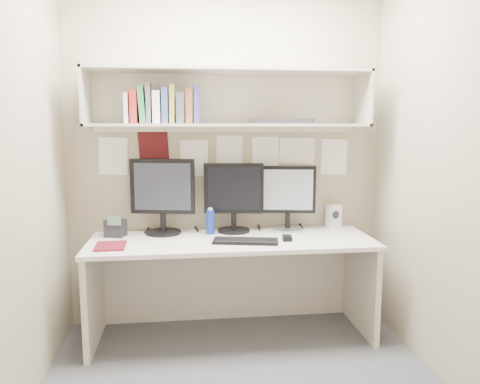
{
  "coord_description": "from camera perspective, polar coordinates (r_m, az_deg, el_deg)",
  "views": [
    {
      "loc": [
        -0.34,
        -2.58,
        1.53
      ],
      "look_at": [
        0.02,
        0.35,
        1.11
      ],
      "focal_mm": 35.0,
      "sensor_mm": 36.0,
      "label": 1
    }
  ],
  "objects": [
    {
      "name": "floor",
      "position": [
        3.01,
        0.43,
        -22.31
      ],
      "size": [
        2.4,
        2.0,
        0.01
      ],
      "primitive_type": "cube",
      "color": "#45454A",
      "rests_on": "ground"
    },
    {
      "name": "wall_back",
      "position": [
        3.6,
        -1.63,
        4.51
      ],
      "size": [
        2.4,
        0.02,
        2.6
      ],
      "primitive_type": "cube",
      "color": "gray",
      "rests_on": "ground"
    },
    {
      "name": "wall_front",
      "position": [
        1.63,
        5.06,
        0.04
      ],
      "size": [
        2.4,
        0.02,
        2.6
      ],
      "primitive_type": "cube",
      "color": "gray",
      "rests_on": "ground"
    },
    {
      "name": "wall_left",
      "position": [
        2.73,
        -25.45,
        2.55
      ],
      "size": [
        0.02,
        2.0,
        2.6
      ],
      "primitive_type": "cube",
      "color": "gray",
      "rests_on": "ground"
    },
    {
      "name": "wall_right",
      "position": [
        3.01,
        23.78,
        3.1
      ],
      "size": [
        0.02,
        2.0,
        2.6
      ],
      "primitive_type": "cube",
      "color": "gray",
      "rests_on": "ground"
    },
    {
      "name": "desk",
      "position": [
        3.45,
        -1.0,
        -11.56
      ],
      "size": [
        2.0,
        0.7,
        0.73
      ],
      "color": "silver",
      "rests_on": "floor"
    },
    {
      "name": "overhead_hutch",
      "position": [
        3.46,
        -1.43,
        11.32
      ],
      "size": [
        2.0,
        0.38,
        0.4
      ],
      "color": "beige",
      "rests_on": "wall_back"
    },
    {
      "name": "pinned_papers",
      "position": [
        3.6,
        -1.62,
        3.71
      ],
      "size": [
        1.92,
        0.01,
        0.48
      ],
      "primitive_type": null,
      "color": "white",
      "rests_on": "wall_back"
    },
    {
      "name": "monitor_left",
      "position": [
        3.48,
        -9.42,
        -0.27
      ],
      "size": [
        0.47,
        0.26,
        0.56
      ],
      "rotation": [
        0.0,
        0.0,
        -0.2
      ],
      "color": "black",
      "rests_on": "desk"
    },
    {
      "name": "monitor_center",
      "position": [
        3.5,
        -0.78,
        -0.39
      ],
      "size": [
        0.45,
        0.24,
        0.52
      ],
      "rotation": [
        0.0,
        0.0,
        -0.13
      ],
      "color": "black",
      "rests_on": "desk"
    },
    {
      "name": "monitor_right",
      "position": [
        3.57,
        5.84,
        -0.44
      ],
      "size": [
        0.42,
        0.23,
        0.49
      ],
      "rotation": [
        0.0,
        0.0,
        -0.17
      ],
      "color": "#A5A5AA",
      "rests_on": "desk"
    },
    {
      "name": "keyboard",
      "position": [
        3.22,
        0.69,
        -6.0
      ],
      "size": [
        0.47,
        0.24,
        0.02
      ],
      "primitive_type": "cube",
      "rotation": [
        0.0,
        0.0,
        -0.2
      ],
      "color": "black",
      "rests_on": "desk"
    },
    {
      "name": "mouse",
      "position": [
        3.3,
        5.76,
        -5.6
      ],
      "size": [
        0.07,
        0.11,
        0.03
      ],
      "primitive_type": "cube",
      "rotation": [
        0.0,
        0.0,
        -0.12
      ],
      "color": "black",
      "rests_on": "desk"
    },
    {
      "name": "speaker",
      "position": [
        3.75,
        11.35,
        -2.88
      ],
      "size": [
        0.12,
        0.12,
        0.18
      ],
      "rotation": [
        0.0,
        0.0,
        0.34
      ],
      "color": "silver",
      "rests_on": "desk"
    },
    {
      "name": "blue_bottle",
      "position": [
        3.46,
        -3.63,
        -3.63
      ],
      "size": [
        0.06,
        0.06,
        0.2
      ],
      "color": "navy",
      "rests_on": "desk"
    },
    {
      "name": "maroon_notebook",
      "position": [
        3.23,
        -15.51,
        -6.36
      ],
      "size": [
        0.2,
        0.25,
        0.01
      ],
      "primitive_type": "cube",
      "rotation": [
        0.0,
        0.0,
        0.04
      ],
      "color": "maroon",
      "rests_on": "desk"
    },
    {
      "name": "desk_phone",
      "position": [
        3.51,
        -14.95,
        -4.24
      ],
      "size": [
        0.16,
        0.15,
        0.16
      ],
      "rotation": [
        0.0,
        0.0,
        -0.31
      ],
      "color": "black",
      "rests_on": "desk"
    },
    {
      "name": "book_stack",
      "position": [
        3.36,
        -9.41,
        10.29
      ],
      "size": [
        0.51,
        0.17,
        0.27
      ],
      "color": "silver",
      "rests_on": "overhead_hutch"
    },
    {
      "name": "hutch_tray",
      "position": [
        3.43,
        5.11,
        8.59
      ],
      "size": [
        0.49,
        0.31,
        0.03
      ],
      "primitive_type": "cube",
      "rotation": [
        0.0,
        0.0,
        -0.3
      ],
      "color": "black",
      "rests_on": "overhead_hutch"
    }
  ]
}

